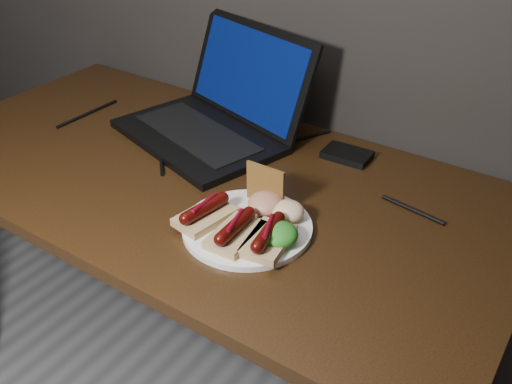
{
  "coord_description": "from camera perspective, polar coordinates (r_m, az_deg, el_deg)",
  "views": [
    {
      "loc": [
        0.72,
        0.55,
        1.4
      ],
      "look_at": [
        0.22,
        1.3,
        0.82
      ],
      "focal_mm": 40.0,
      "sensor_mm": 36.0,
      "label": 1
    }
  ],
  "objects": [
    {
      "name": "bread_sausage_left",
      "position": [
        1.09,
        -5.14,
        -2.11
      ],
      "size": [
        0.09,
        0.12,
        0.04
      ],
      "color": "tan",
      "rests_on": "plate"
    },
    {
      "name": "desk",
      "position": [
        1.32,
        -5.74,
        -1.32
      ],
      "size": [
        1.4,
        0.7,
        0.75
      ],
      "color": "#341F0D",
      "rests_on": "ground"
    },
    {
      "name": "hard_drive",
      "position": [
        1.34,
        9.09,
        3.71
      ],
      "size": [
        0.11,
        0.07,
        0.02
      ],
      "primitive_type": "cube",
      "rotation": [
        0.0,
        0.0,
        0.04
      ],
      "color": "black",
      "rests_on": "desk"
    },
    {
      "name": "crispbread",
      "position": [
        1.12,
        0.94,
        0.68
      ],
      "size": [
        0.09,
        0.01,
        0.08
      ],
      "primitive_type": "cube",
      "color": "#8F5C27",
      "rests_on": "plate"
    },
    {
      "name": "coleslaw_mound",
      "position": [
        1.09,
        3.19,
        -1.93
      ],
      "size": [
        0.06,
        0.06,
        0.04
      ],
      "primitive_type": "ellipsoid",
      "color": "white",
      "rests_on": "plate"
    },
    {
      "name": "bread_sausage_right",
      "position": [
        1.03,
        1.23,
        -4.52
      ],
      "size": [
        0.09,
        0.12,
        0.04
      ],
      "color": "tan",
      "rests_on": "plate"
    },
    {
      "name": "salsa_mound",
      "position": [
        1.11,
        1.03,
        -1.12
      ],
      "size": [
        0.07,
        0.07,
        0.04
      ],
      "primitive_type": "ellipsoid",
      "color": "#9D100F",
      "rests_on": "plate"
    },
    {
      "name": "plate",
      "position": [
        1.09,
        -0.89,
        -3.54
      ],
      "size": [
        0.29,
        0.29,
        0.01
      ],
      "primitive_type": "cylinder",
      "rotation": [
        0.0,
        0.0,
        -0.2
      ],
      "color": "white",
      "rests_on": "desk"
    },
    {
      "name": "laptop",
      "position": [
        1.42,
        -4.0,
        7.88
      ],
      "size": [
        0.49,
        0.44,
        0.25
      ],
      "color": "black",
      "rests_on": "desk"
    },
    {
      "name": "desk_cables",
      "position": [
        1.37,
        -3.8,
        4.53
      ],
      "size": [
        0.96,
        0.4,
        0.01
      ],
      "color": "black",
      "rests_on": "desk"
    },
    {
      "name": "salad_greens",
      "position": [
        1.03,
        2.32,
        -4.25
      ],
      "size": [
        0.07,
        0.07,
        0.04
      ],
      "primitive_type": "ellipsoid",
      "color": "#136019",
      "rests_on": "plate"
    },
    {
      "name": "bread_sausage_center",
      "position": [
        1.04,
        -2.09,
        -3.9
      ],
      "size": [
        0.08,
        0.12,
        0.04
      ],
      "color": "tan",
      "rests_on": "plate"
    }
  ]
}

